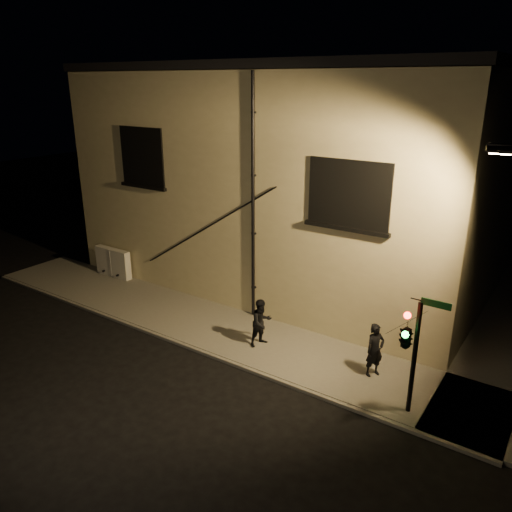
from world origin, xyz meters
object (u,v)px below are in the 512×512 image
Objects in this scene: pedestrian_b at (261,322)px; pedestrian_a at (375,350)px; utility_cabinet at (113,262)px; traffic_signal at (407,336)px.

pedestrian_a is at bearing -64.74° from pedestrian_b.
pedestrian_a is at bearing -4.84° from utility_cabinet.
pedestrian_a reaches higher than pedestrian_b.
pedestrian_a is at bearing 134.96° from traffic_signal.
traffic_signal is (1.19, -1.19, 1.34)m from pedestrian_a.
utility_cabinet is 1.21× the size of pedestrian_b.
utility_cabinet is at bearing 100.74° from pedestrian_b.
traffic_signal is at bearing -80.04° from pedestrian_b.
pedestrian_a is 2.15m from traffic_signal.
traffic_signal is (13.44, -2.22, 1.52)m from utility_cabinet.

